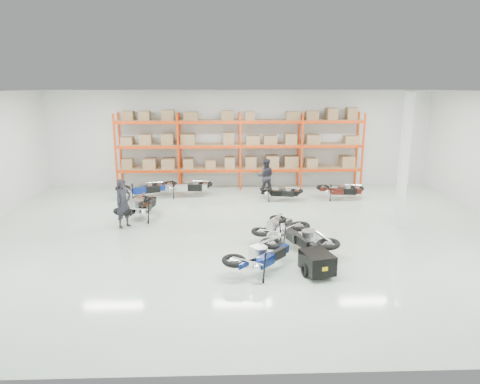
{
  "coord_description": "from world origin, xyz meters",
  "views": [
    {
      "loc": [
        -0.68,
        -13.18,
        4.69
      ],
      "look_at": [
        -0.18,
        1.2,
        1.1
      ],
      "focal_mm": 32.0,
      "sensor_mm": 36.0,
      "label": 1
    }
  ],
  "objects_px": {
    "moto_blue_centre": "(261,250)",
    "moto_back_b": "(187,183)",
    "person_left": "(123,203)",
    "person_back": "(265,176)",
    "moto_touring_right": "(306,232)",
    "moto_black_far_left": "(139,202)",
    "moto_back_a": "(143,185)",
    "moto_back_c": "(281,189)",
    "moto_silver_left": "(276,223)",
    "trailer": "(317,262)",
    "moto_back_d": "(341,187)"
  },
  "relations": [
    {
      "from": "moto_back_c",
      "to": "moto_back_a",
      "type": "bearing_deg",
      "value": 99.62
    },
    {
      "from": "moto_silver_left",
      "to": "moto_back_b",
      "type": "height_order",
      "value": "moto_back_b"
    },
    {
      "from": "moto_black_far_left",
      "to": "moto_back_c",
      "type": "relative_size",
      "value": 1.28
    },
    {
      "from": "trailer",
      "to": "moto_back_a",
      "type": "relative_size",
      "value": 0.79
    },
    {
      "from": "moto_blue_centre",
      "to": "moto_back_d",
      "type": "bearing_deg",
      "value": -76.94
    },
    {
      "from": "moto_blue_centre",
      "to": "moto_back_b",
      "type": "distance_m",
      "value": 8.29
    },
    {
      "from": "moto_blue_centre",
      "to": "person_back",
      "type": "bearing_deg",
      "value": -53.87
    },
    {
      "from": "moto_black_far_left",
      "to": "moto_touring_right",
      "type": "bearing_deg",
      "value": 158.31
    },
    {
      "from": "moto_back_a",
      "to": "moto_back_d",
      "type": "distance_m",
      "value": 8.41
    },
    {
      "from": "moto_touring_right",
      "to": "trailer",
      "type": "bearing_deg",
      "value": -109.09
    },
    {
      "from": "moto_blue_centre",
      "to": "moto_back_a",
      "type": "bearing_deg",
      "value": -17.23
    },
    {
      "from": "moto_blue_centre",
      "to": "moto_back_a",
      "type": "xyz_separation_m",
      "value": [
        -4.42,
        7.5,
        0.0
      ]
    },
    {
      "from": "moto_silver_left",
      "to": "trailer",
      "type": "bearing_deg",
      "value": 133.83
    },
    {
      "from": "moto_back_b",
      "to": "moto_back_c",
      "type": "distance_m",
      "value": 4.08
    },
    {
      "from": "moto_silver_left",
      "to": "moto_back_c",
      "type": "height_order",
      "value": "moto_silver_left"
    },
    {
      "from": "trailer",
      "to": "moto_back_c",
      "type": "relative_size",
      "value": 0.95
    },
    {
      "from": "trailer",
      "to": "moto_blue_centre",
      "type": "bearing_deg",
      "value": 152.82
    },
    {
      "from": "moto_touring_right",
      "to": "moto_back_c",
      "type": "relative_size",
      "value": 1.24
    },
    {
      "from": "moto_back_b",
      "to": "moto_back_d",
      "type": "xyz_separation_m",
      "value": [
        6.55,
        -0.76,
        -0.05
      ]
    },
    {
      "from": "trailer",
      "to": "moto_back_c",
      "type": "xyz_separation_m",
      "value": [
        0.01,
        7.32,
        0.13
      ]
    },
    {
      "from": "moto_back_b",
      "to": "person_back",
      "type": "bearing_deg",
      "value": -83.63
    },
    {
      "from": "moto_black_far_left",
      "to": "moto_back_a",
      "type": "relative_size",
      "value": 1.07
    },
    {
      "from": "moto_back_a",
      "to": "moto_back_d",
      "type": "xyz_separation_m",
      "value": [
        8.4,
        -0.37,
        -0.05
      ]
    },
    {
      "from": "person_left",
      "to": "person_back",
      "type": "height_order",
      "value": "person_left"
    },
    {
      "from": "moto_back_c",
      "to": "moto_silver_left",
      "type": "bearing_deg",
      "value": -174.55
    },
    {
      "from": "moto_silver_left",
      "to": "person_left",
      "type": "xyz_separation_m",
      "value": [
        -5.01,
        1.39,
        0.31
      ]
    },
    {
      "from": "moto_touring_right",
      "to": "moto_back_a",
      "type": "relative_size",
      "value": 1.03
    },
    {
      "from": "moto_touring_right",
      "to": "moto_back_a",
      "type": "height_order",
      "value": "moto_touring_right"
    },
    {
      "from": "person_back",
      "to": "moto_back_c",
      "type": "bearing_deg",
      "value": 119.77
    },
    {
      "from": "moto_back_c",
      "to": "moto_blue_centre",
      "type": "bearing_deg",
      "value": -176.91
    },
    {
      "from": "moto_back_c",
      "to": "trailer",
      "type": "bearing_deg",
      "value": -165.59
    },
    {
      "from": "moto_blue_centre",
      "to": "moto_back_c",
      "type": "height_order",
      "value": "moto_blue_centre"
    },
    {
      "from": "moto_touring_right",
      "to": "moto_back_c",
      "type": "height_order",
      "value": "moto_touring_right"
    },
    {
      "from": "moto_black_far_left",
      "to": "trailer",
      "type": "xyz_separation_m",
      "value": [
        5.41,
        -5.0,
        -0.26
      ]
    },
    {
      "from": "trailer",
      "to": "moto_back_a",
      "type": "xyz_separation_m",
      "value": [
        -5.82,
        7.82,
        0.22
      ]
    },
    {
      "from": "moto_black_far_left",
      "to": "moto_blue_centre",
      "type": "bearing_deg",
      "value": 141.08
    },
    {
      "from": "moto_blue_centre",
      "to": "moto_back_c",
      "type": "bearing_deg",
      "value": -59.18
    },
    {
      "from": "moto_back_d",
      "to": "person_left",
      "type": "distance_m",
      "value": 9.0
    },
    {
      "from": "moto_touring_right",
      "to": "person_left",
      "type": "distance_m",
      "value": 6.25
    },
    {
      "from": "moto_silver_left",
      "to": "person_left",
      "type": "relative_size",
      "value": 1.03
    },
    {
      "from": "moto_silver_left",
      "to": "person_left",
      "type": "distance_m",
      "value": 5.21
    },
    {
      "from": "moto_black_far_left",
      "to": "person_back",
      "type": "xyz_separation_m",
      "value": [
        4.89,
        3.47,
        0.18
      ]
    },
    {
      "from": "moto_back_c",
      "to": "person_left",
      "type": "xyz_separation_m",
      "value": [
        -5.76,
        -3.27,
        0.35
      ]
    },
    {
      "from": "moto_black_far_left",
      "to": "moto_back_a",
      "type": "distance_m",
      "value": 2.85
    },
    {
      "from": "person_left",
      "to": "person_back",
      "type": "bearing_deg",
      "value": -10.86
    },
    {
      "from": "moto_black_far_left",
      "to": "moto_touring_right",
      "type": "height_order",
      "value": "moto_black_far_left"
    },
    {
      "from": "moto_black_far_left",
      "to": "moto_back_b",
      "type": "height_order",
      "value": "moto_black_far_left"
    },
    {
      "from": "moto_back_c",
      "to": "person_back",
      "type": "bearing_deg",
      "value": 39.75
    },
    {
      "from": "moto_black_far_left",
      "to": "person_back",
      "type": "distance_m",
      "value": 6.0
    },
    {
      "from": "moto_touring_right",
      "to": "person_left",
      "type": "bearing_deg",
      "value": 137.81
    }
  ]
}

